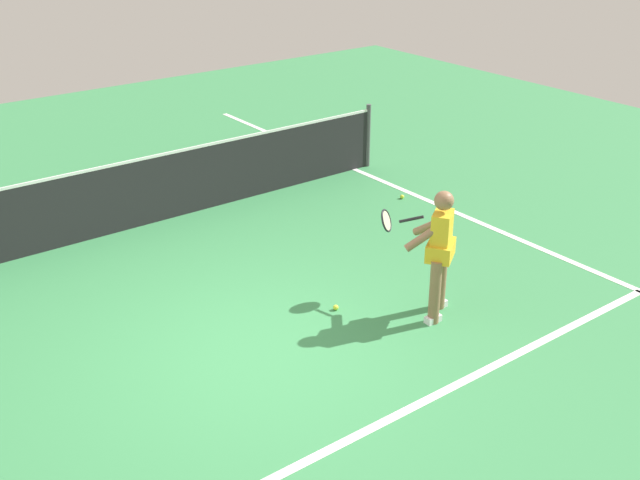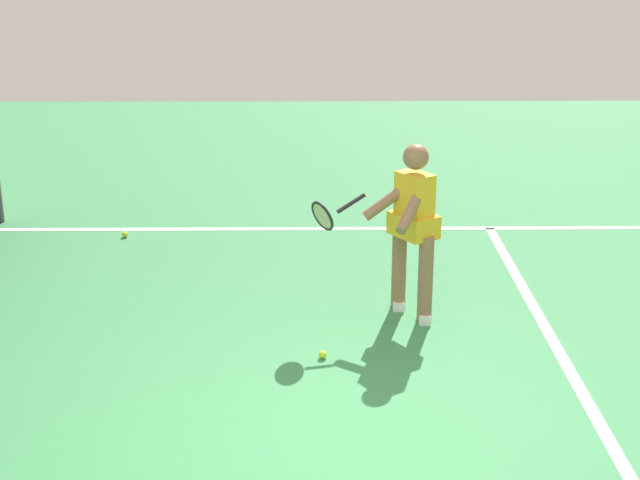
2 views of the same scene
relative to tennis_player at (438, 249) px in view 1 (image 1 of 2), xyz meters
name	(u,v)px [view 1 (image 1 of 2)]	position (x,y,z in m)	size (l,w,h in m)	color
ground_plane	(262,351)	(-2.05, 0.55, -0.85)	(24.14, 24.14, 0.00)	#38844C
service_line_marking	(364,432)	(-2.05, -1.16, -0.84)	(8.96, 0.10, 0.01)	white
sideline_right_marking	(530,244)	(2.43, 0.55, -0.84)	(0.10, 16.57, 0.01)	white
court_net	(110,199)	(-2.05, 4.42, -0.33)	(9.64, 0.08, 1.11)	#4C4C51
tennis_player	(438,249)	(0.00, 0.00, 0.00)	(0.69, 1.14, 1.55)	#8C6647
tennis_ball_near	(336,307)	(-0.86, 0.76, -0.81)	(0.07, 0.07, 0.07)	#D1E533
tennis_ball_mid	(402,197)	(2.16, 2.90, -0.81)	(0.07, 0.07, 0.07)	#D1E533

